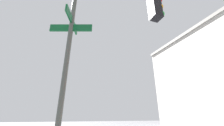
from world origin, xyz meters
name	(u,v)px	position (x,y,z in m)	size (l,w,h in m)	color
traffic_signal_near	(112,29)	(-6.89, -5.94, 3.73)	(1.44, 2.87, 5.31)	#474C47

